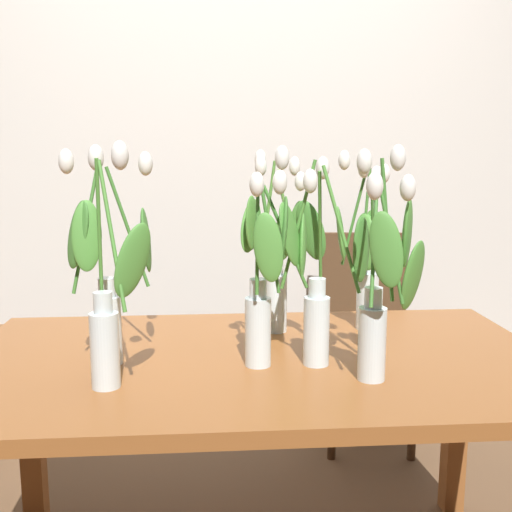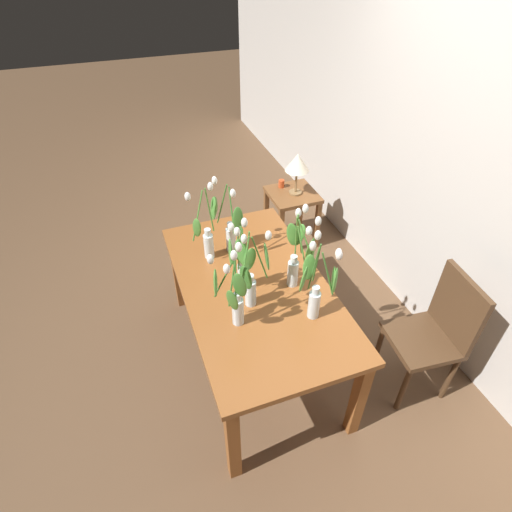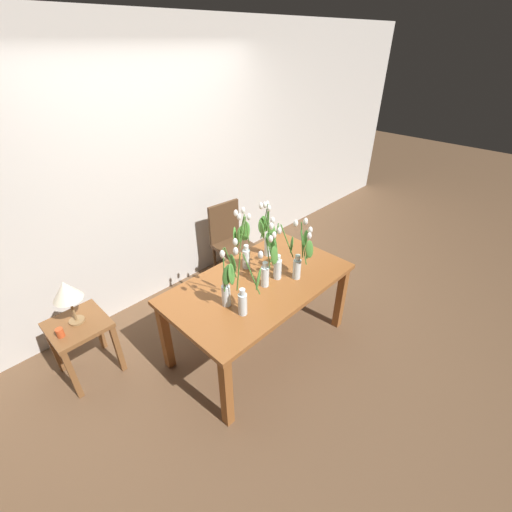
# 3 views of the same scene
# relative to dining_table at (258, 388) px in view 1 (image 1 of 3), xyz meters

# --- Properties ---
(room_wall_rear) EXTENTS (9.00, 0.10, 2.70)m
(room_wall_rear) POSITION_rel_dining_table_xyz_m (0.00, 1.43, 0.70)
(room_wall_rear) COLOR beige
(room_wall_rear) RESTS_ON ground
(dining_table) EXTENTS (1.60, 0.90, 0.74)m
(dining_table) POSITION_rel_dining_table_xyz_m (0.00, 0.00, 0.00)
(dining_table) COLOR brown
(dining_table) RESTS_ON ground
(tulip_vase_0) EXTENTS (0.23, 0.18, 0.56)m
(tulip_vase_0) POSITION_rel_dining_table_xyz_m (0.07, 0.26, 0.32)
(tulip_vase_0) COLOR silver
(tulip_vase_0) RESTS_ON dining_table
(tulip_vase_1) EXTENTS (0.22, 0.22, 0.57)m
(tulip_vase_1) POSITION_rel_dining_table_xyz_m (-0.37, -0.20, 0.28)
(tulip_vase_1) COLOR silver
(tulip_vase_1) RESTS_ON dining_table
(tulip_vase_2) EXTENTS (0.18, 0.18, 0.57)m
(tulip_vase_2) POSITION_rel_dining_table_xyz_m (0.28, -0.22, 0.30)
(tulip_vase_2) COLOR silver
(tulip_vase_2) RESTS_ON dining_table
(tulip_vase_3) EXTENTS (0.24, 0.23, 0.57)m
(tulip_vase_3) POSITION_rel_dining_table_xyz_m (0.15, -0.07, 0.31)
(tulip_vase_3) COLOR silver
(tulip_vase_3) RESTS_ON dining_table
(tulip_vase_4) EXTENTS (0.20, 0.24, 0.56)m
(tulip_vase_4) POSITION_rel_dining_table_xyz_m (0.36, 0.25, 0.31)
(tulip_vase_4) COLOR silver
(tulip_vase_4) RESTS_ON dining_table
(tulip_vase_5) EXTENTS (0.18, 0.15, 0.51)m
(tulip_vase_5) POSITION_rel_dining_table_xyz_m (0.02, -0.09, 0.30)
(tulip_vase_5) COLOR silver
(tulip_vase_5) RESTS_ON dining_table
(tulip_vase_6) EXTENTS (0.22, 0.19, 0.56)m
(tulip_vase_6) POSITION_rel_dining_table_xyz_m (-0.39, -0.04, 0.28)
(tulip_vase_6) COLOR silver
(tulip_vase_6) RESTS_ON dining_table
(dining_chair) EXTENTS (0.44, 0.44, 0.93)m
(dining_chair) POSITION_rel_dining_table_xyz_m (0.57, 1.02, -0.12)
(dining_chair) COLOR #4C331E
(dining_chair) RESTS_ON ground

